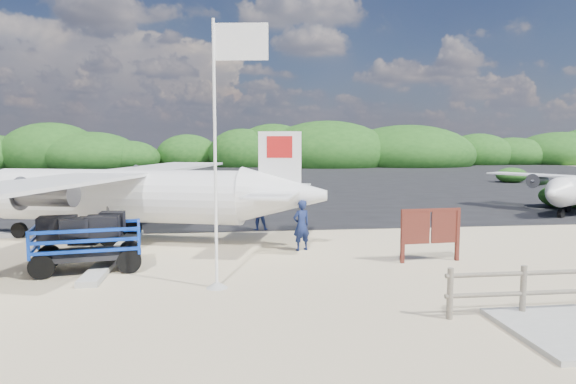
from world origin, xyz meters
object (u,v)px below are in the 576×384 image
crew_a (301,225)px  aircraft_large (398,193)px  signboard (430,262)px  flagpole (217,288)px  aircraft_small (171,181)px  crew_b (258,211)px  baggage_cart (89,270)px

crew_a → aircraft_large: aircraft_large is taller
signboard → flagpole: bearing=-166.6°
signboard → aircraft_small: 32.35m
aircraft_large → flagpole: bearing=77.4°
crew_b → aircraft_large: aircraft_large is taller
flagpole → aircraft_small: 32.83m
baggage_cart → flagpole: size_ratio=0.48×
baggage_cart → flagpole: (3.39, -2.06, 0.00)m
baggage_cart → aircraft_large: aircraft_large is taller
crew_a → aircraft_large: 18.84m
crew_a → signboard: bearing=128.3°
baggage_cart → aircraft_small: 30.50m
signboard → aircraft_large: aircraft_large is taller
crew_a → aircraft_small: size_ratio=0.22×
signboard → crew_a: bearing=146.1°
signboard → aircraft_small: size_ratio=0.26×
signboard → aircraft_large: size_ratio=0.12×
aircraft_small → signboard: bearing=76.3°
aircraft_large → aircraft_small: aircraft_large is taller
crew_b → flagpole: bearing=74.9°
flagpole → crew_a: 4.67m
crew_a → aircraft_small: bearing=-98.3°
crew_b → aircraft_small: 25.64m
aircraft_small → aircraft_large: bearing=110.2°
flagpole → crew_a: flagpole is taller
flagpole → crew_b: 7.76m
crew_a → aircraft_small: (-6.88, 28.73, -0.79)m
crew_a → aircraft_small: 29.55m
baggage_cart → flagpole: bearing=-40.6°
flagpole → crew_b: bearing=79.0°
flagpole → aircraft_small: flagpole is taller
signboard → crew_a: (-3.39, 1.95, 0.79)m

